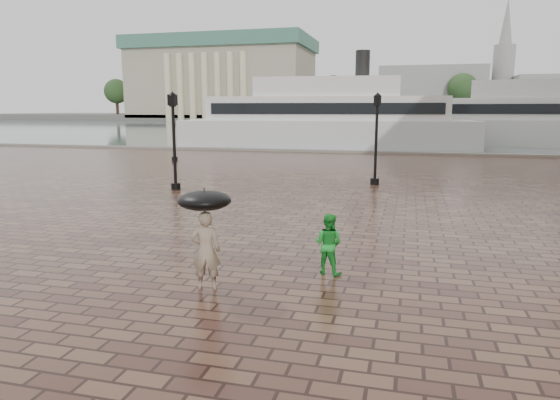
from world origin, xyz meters
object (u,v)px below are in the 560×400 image
ferry_near (326,119)px  ferry_far (541,119)px  child_pedestrian (328,244)px  adult_pedestrian (206,251)px  street_lamps (233,135)px

ferry_near → ferry_far: 22.16m
child_pedestrian → ferry_far: bearing=-92.5°
adult_pedestrian → child_pedestrian: 2.85m
child_pedestrian → street_lamps: bearing=-47.9°
street_lamps → ferry_near: bearing=85.5°
adult_pedestrian → child_pedestrian: size_ratio=1.19×
adult_pedestrian → child_pedestrian: adult_pedestrian is taller
street_lamps → adult_pedestrian: 18.28m
adult_pedestrian → ferry_near: 39.24m
child_pedestrian → ferry_near: size_ratio=0.05×
street_lamps → ferry_far: (22.38, 29.61, 0.39)m
street_lamps → ferry_near: size_ratio=0.54×
street_lamps → ferry_near: ferry_near is taller
child_pedestrian → ferry_far: 47.58m
street_lamps → child_pedestrian: bearing=-63.2°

